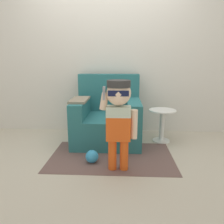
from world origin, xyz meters
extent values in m
plane|color=#BCB29E|center=(0.00, 0.00, 0.00)|extent=(10.00, 10.00, 0.00)
cube|color=silver|center=(0.00, 0.60, 1.30)|extent=(10.00, 0.05, 2.60)
cube|color=#286B70|center=(0.04, 0.06, 0.19)|extent=(0.93, 0.91, 0.39)
cube|color=#286B70|center=(0.04, 0.42, 0.67)|extent=(0.93, 0.20, 0.56)
cube|color=#286B70|center=(-0.34, -0.04, 0.50)|extent=(0.18, 0.72, 0.22)
cube|color=#286B70|center=(0.41, -0.04, 0.50)|extent=(0.18, 0.72, 0.22)
cube|color=gray|center=(-0.34, -0.04, 0.63)|extent=(0.22, 0.50, 0.03)
cylinder|color=#E05119|center=(0.15, -0.80, 0.17)|extent=(0.09, 0.09, 0.34)
cylinder|color=#E05119|center=(0.28, -0.80, 0.17)|extent=(0.09, 0.09, 0.34)
cube|color=#E05119|center=(0.21, -0.80, 0.46)|extent=(0.25, 0.14, 0.25)
cube|color=#B7C6B2|center=(0.21, -0.80, 0.64)|extent=(0.25, 0.14, 0.11)
sphere|color=beige|center=(0.21, -0.80, 0.83)|extent=(0.25, 0.25, 0.25)
cylinder|color=#2D2D2D|center=(0.21, -0.80, 0.92)|extent=(0.24, 0.24, 0.07)
cube|color=#2D2D2D|center=(0.21, -0.69, 0.90)|extent=(0.14, 0.11, 0.01)
cube|color=#0F1433|center=(0.21, -0.92, 0.84)|extent=(0.20, 0.01, 0.06)
cylinder|color=beige|center=(0.37, -0.80, 0.51)|extent=(0.07, 0.07, 0.30)
cylinder|color=beige|center=(0.07, -0.80, 0.75)|extent=(0.10, 0.07, 0.18)
cube|color=gray|center=(0.07, -0.82, 0.83)|extent=(0.02, 0.07, 0.13)
cylinder|color=white|center=(0.82, 0.09, 0.01)|extent=(0.25, 0.25, 0.02)
cylinder|color=white|center=(0.82, 0.09, 0.23)|extent=(0.07, 0.07, 0.45)
cylinder|color=white|center=(0.82, 0.09, 0.46)|extent=(0.38, 0.38, 0.02)
cube|color=brown|center=(0.12, -0.49, 0.00)|extent=(1.48, 0.92, 0.01)
sphere|color=#3399D1|center=(-0.09, -0.65, 0.07)|extent=(0.15, 0.15, 0.15)
camera|label=1|loc=(0.26, -2.96, 1.14)|focal=35.00mm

